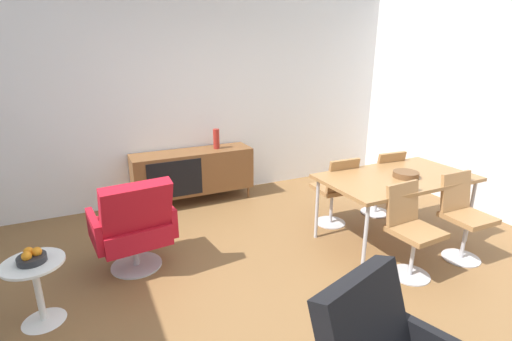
# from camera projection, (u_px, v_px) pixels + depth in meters

# --- Properties ---
(ground_plane) EXTENTS (8.32, 8.32, 0.00)m
(ground_plane) POSITION_uv_depth(u_px,v_px,m) (279.00, 291.00, 3.29)
(ground_plane) COLOR brown
(wall_back) EXTENTS (6.80, 0.12, 2.80)m
(wall_back) POSITION_uv_depth(u_px,v_px,m) (188.00, 97.00, 5.10)
(wall_back) COLOR white
(wall_back) RESTS_ON ground_plane
(sideboard) EXTENTS (1.60, 0.45, 0.72)m
(sideboard) POSITION_uv_depth(u_px,v_px,m) (193.00, 171.00, 5.10)
(sideboard) COLOR brown
(sideboard) RESTS_ON ground_plane
(vase_cobalt) EXTENTS (0.08, 0.08, 0.27)m
(vase_cobalt) POSITION_uv_depth(u_px,v_px,m) (216.00, 139.00, 5.12)
(vase_cobalt) COLOR maroon
(vase_cobalt) RESTS_ON sideboard
(dining_table) EXTENTS (1.60, 0.90, 0.74)m
(dining_table) POSITION_uv_depth(u_px,v_px,m) (396.00, 180.00, 3.98)
(dining_table) COLOR olive
(dining_table) RESTS_ON ground_plane
(wooden_bowl_on_table) EXTENTS (0.26, 0.26, 0.06)m
(wooden_bowl_on_table) POSITION_uv_depth(u_px,v_px,m) (406.00, 174.00, 3.92)
(wooden_bowl_on_table) COLOR brown
(wooden_bowl_on_table) RESTS_ON dining_table
(dining_chair_front_right) EXTENTS (0.41, 0.43, 0.86)m
(dining_chair_front_right) POSITION_uv_depth(u_px,v_px,m) (463.00, 213.00, 3.71)
(dining_chair_front_right) COLOR #9E7042
(dining_chair_front_right) RESTS_ON ground_plane
(dining_chair_front_left) EXTENTS (0.42, 0.45, 0.86)m
(dining_chair_front_left) POSITION_uv_depth(u_px,v_px,m) (411.00, 227.00, 3.43)
(dining_chair_front_left) COLOR #9E7042
(dining_chair_front_left) RESTS_ON ground_plane
(dining_chair_back_left) EXTENTS (0.41, 0.44, 0.86)m
(dining_chair_back_left) POSITION_uv_depth(u_px,v_px,m) (336.00, 188.00, 4.39)
(dining_chair_back_left) COLOR #9E7042
(dining_chair_back_left) RESTS_ON ground_plane
(dining_chair_back_right) EXTENTS (0.43, 0.45, 0.86)m
(dining_chair_back_right) POSITION_uv_depth(u_px,v_px,m) (382.00, 180.00, 4.67)
(dining_chair_back_right) COLOR #9E7042
(dining_chair_back_right) RESTS_ON ground_plane
(lounge_chair_red) EXTENTS (0.77, 0.72, 0.95)m
(lounge_chair_red) POSITION_uv_depth(u_px,v_px,m) (134.00, 225.00, 3.48)
(lounge_chair_red) COLOR red
(lounge_chair_red) RESTS_ON ground_plane
(side_table_round) EXTENTS (0.44, 0.44, 0.52)m
(side_table_round) POSITION_uv_depth(u_px,v_px,m) (37.00, 285.00, 2.83)
(side_table_round) COLOR white
(side_table_round) RESTS_ON ground_plane
(fruit_bowl) EXTENTS (0.20, 0.20, 0.11)m
(fruit_bowl) POSITION_uv_depth(u_px,v_px,m) (31.00, 257.00, 2.76)
(fruit_bowl) COLOR #262628
(fruit_bowl) RESTS_ON side_table_round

